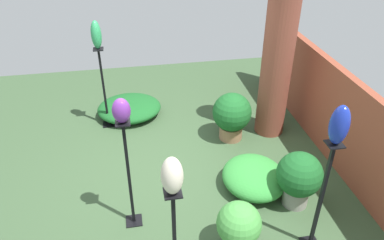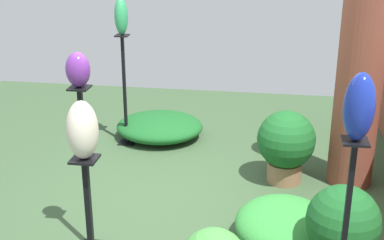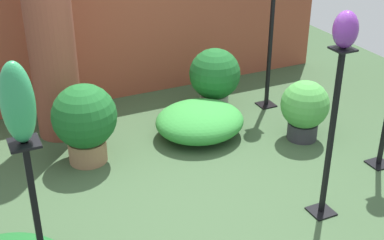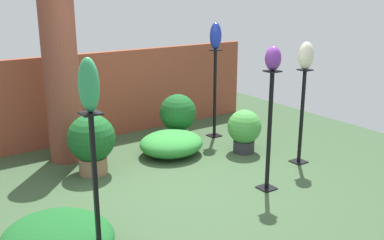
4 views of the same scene
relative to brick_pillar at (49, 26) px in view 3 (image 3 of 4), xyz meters
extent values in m
plane|color=#385133|center=(0.89, -1.74, -1.20)|extent=(8.00, 8.00, 0.00)
cube|color=brown|center=(0.89, 0.67, -0.49)|extent=(5.60, 0.12, 1.41)
cylinder|color=brown|center=(0.00, 0.00, 0.00)|extent=(0.48, 0.48, 2.40)
cube|color=black|center=(2.67, -2.00, -1.19)|extent=(0.20, 0.20, 0.01)
cube|color=black|center=(1.68, -2.39, -1.19)|extent=(0.20, 0.20, 0.01)
cube|color=black|center=(1.68, -2.39, -0.46)|extent=(0.04, 0.04, 1.48)
cube|color=black|center=(1.68, -2.39, 0.27)|extent=(0.16, 0.16, 0.02)
cube|color=black|center=(2.40, -0.36, -1.19)|extent=(0.20, 0.20, 0.01)
cube|color=black|center=(2.40, -0.36, -0.47)|extent=(0.04, 0.04, 1.45)
cube|color=black|center=(-0.67, -2.72, 0.21)|extent=(0.16, 0.16, 0.02)
ellipsoid|color=#6B2D8C|center=(1.68, -2.39, 0.42)|extent=(0.18, 0.19, 0.28)
ellipsoid|color=#2D9356|center=(-0.67, -2.72, 0.44)|extent=(0.17, 0.16, 0.45)
cylinder|color=#936B4C|center=(0.10, -0.71, -1.09)|extent=(0.38, 0.38, 0.23)
sphere|color=#195923|center=(0.10, -0.71, -0.71)|extent=(0.63, 0.63, 0.63)
cylinder|color=gray|center=(1.73, -0.28, -1.08)|extent=(0.33, 0.33, 0.24)
sphere|color=#195923|center=(1.73, -0.28, -0.71)|extent=(0.59, 0.59, 0.59)
cylinder|color=#2D2D33|center=(2.30, -1.23, -1.11)|extent=(0.32, 0.32, 0.18)
sphere|color=#479942|center=(2.30, -1.23, -0.80)|extent=(0.51, 0.51, 0.51)
ellipsoid|color=#338C38|center=(1.33, -0.71, -1.02)|extent=(0.96, 0.88, 0.35)
camera|label=1|loc=(5.07, -2.26, 2.38)|focal=35.00mm
camera|label=2|loc=(5.53, -0.87, 1.50)|focal=50.00mm
camera|label=3|loc=(-0.91, -5.29, 1.58)|focal=50.00mm
camera|label=4|loc=(-1.97, -6.08, 1.18)|focal=42.00mm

